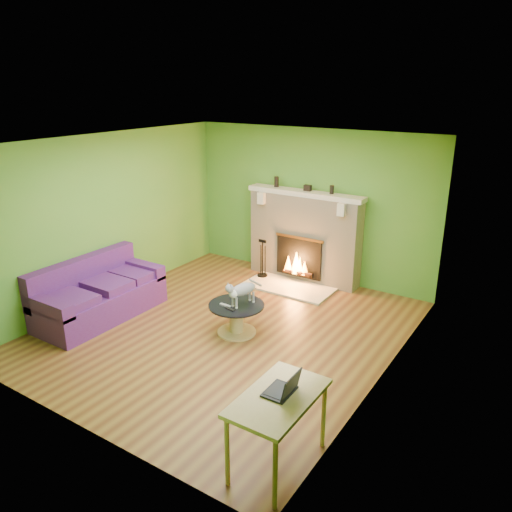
{
  "coord_description": "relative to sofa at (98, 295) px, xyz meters",
  "views": [
    {
      "loc": [
        3.8,
        -5.06,
        3.32
      ],
      "look_at": [
        0.25,
        0.4,
        1.03
      ],
      "focal_mm": 35.0,
      "sensor_mm": 36.0,
      "label": 1
    }
  ],
  "objects": [
    {
      "name": "floor",
      "position": [
        1.86,
        0.66,
        -0.33
      ],
      "size": [
        5.0,
        5.0,
        0.0
      ],
      "primitive_type": "plane",
      "color": "brown",
      "rests_on": "ground"
    },
    {
      "name": "ceiling",
      "position": [
        1.86,
        0.66,
        2.27
      ],
      "size": [
        5.0,
        5.0,
        0.0
      ],
      "primitive_type": "plane",
      "rotation": [
        3.14,
        0.0,
        0.0
      ],
      "color": "white",
      "rests_on": "wall_back"
    },
    {
      "name": "wall_back",
      "position": [
        1.86,
        3.16,
        0.97
      ],
      "size": [
        5.0,
        0.0,
        5.0
      ],
      "primitive_type": "plane",
      "rotation": [
        1.57,
        0.0,
        0.0
      ],
      "color": "#468B2D",
      "rests_on": "floor"
    },
    {
      "name": "wall_front",
      "position": [
        1.86,
        -1.84,
        0.97
      ],
      "size": [
        5.0,
        0.0,
        5.0
      ],
      "primitive_type": "plane",
      "rotation": [
        -1.57,
        0.0,
        0.0
      ],
      "color": "#468B2D",
      "rests_on": "floor"
    },
    {
      "name": "wall_left",
      "position": [
        -0.39,
        0.66,
        0.97
      ],
      "size": [
        0.0,
        5.0,
        5.0
      ],
      "primitive_type": "plane",
      "rotation": [
        1.57,
        0.0,
        1.57
      ],
      "color": "#468B2D",
      "rests_on": "floor"
    },
    {
      "name": "wall_right",
      "position": [
        4.11,
        0.66,
        0.97
      ],
      "size": [
        0.0,
        5.0,
        5.0
      ],
      "primitive_type": "plane",
      "rotation": [
        1.57,
        0.0,
        -1.57
      ],
      "color": "#468B2D",
      "rests_on": "floor"
    },
    {
      "name": "window_frame",
      "position": [
        4.1,
        -0.24,
        1.22
      ],
      "size": [
        0.0,
        1.2,
        1.2
      ],
      "primitive_type": "plane",
      "rotation": [
        1.57,
        0.0,
        -1.57
      ],
      "color": "silver",
      "rests_on": "wall_right"
    },
    {
      "name": "window_pane",
      "position": [
        4.09,
        -0.24,
        1.22
      ],
      "size": [
        0.0,
        1.06,
        1.06
      ],
      "primitive_type": "plane",
      "rotation": [
        1.57,
        0.0,
        -1.57
      ],
      "color": "white",
      "rests_on": "wall_right"
    },
    {
      "name": "fireplace",
      "position": [
        1.86,
        2.98,
        0.44
      ],
      "size": [
        2.1,
        0.46,
        1.58
      ],
      "color": "#C0B39F",
      "rests_on": "floor"
    },
    {
      "name": "hearth",
      "position": [
        1.86,
        2.46,
        -0.32
      ],
      "size": [
        1.5,
        0.75,
        0.03
      ],
      "primitive_type": "cube",
      "color": "beige",
      "rests_on": "floor"
    },
    {
      "name": "mantel",
      "position": [
        1.86,
        2.96,
        1.21
      ],
      "size": [
        2.1,
        0.28,
        0.08
      ],
      "primitive_type": "cube",
      "color": "beige",
      "rests_on": "fireplace"
    },
    {
      "name": "sofa",
      "position": [
        0.0,
        0.0,
        0.0
      ],
      "size": [
        0.88,
        1.9,
        0.85
      ],
      "color": "#49185D",
      "rests_on": "floor"
    },
    {
      "name": "coffee_table",
      "position": [
        2.05,
        0.66,
        -0.08
      ],
      "size": [
        0.77,
        0.77,
        0.44
      ],
      "color": "tan",
      "rests_on": "floor"
    },
    {
      "name": "desk",
      "position": [
        3.81,
        -1.2,
        0.31
      ],
      "size": [
        0.57,
        0.99,
        0.73
      ],
      "color": "tan",
      "rests_on": "floor"
    },
    {
      "name": "cat",
      "position": [
        2.13,
        0.71,
        0.29
      ],
      "size": [
        0.38,
        0.63,
        0.37
      ],
      "primitive_type": null,
      "rotation": [
        0.0,
        0.0,
        -0.3
      ],
      "color": "slate",
      "rests_on": "coffee_table"
    },
    {
      "name": "remote_silver",
      "position": [
        1.95,
        0.54,
        0.11
      ],
      "size": [
        0.17,
        0.05,
        0.02
      ],
      "primitive_type": "cube",
      "rotation": [
        0.0,
        0.0,
        -0.04
      ],
      "color": "gray",
      "rests_on": "coffee_table"
    },
    {
      "name": "remote_black",
      "position": [
        2.07,
        0.48,
        0.11
      ],
      "size": [
        0.17,
        0.07,
        0.02
      ],
      "primitive_type": "cube",
      "rotation": [
        0.0,
        0.0,
        -0.2
      ],
      "color": "black",
      "rests_on": "coffee_table"
    },
    {
      "name": "laptop",
      "position": [
        3.79,
        -1.15,
        0.52
      ],
      "size": [
        0.27,
        0.31,
        0.23
      ],
      "primitive_type": null,
      "rotation": [
        0.0,
        0.0,
        0.02
      ],
      "color": "black",
      "rests_on": "desk"
    },
    {
      "name": "fire_tools",
      "position": [
        1.23,
        2.61,
        0.04
      ],
      "size": [
        0.18,
        0.18,
        0.68
      ],
      "primitive_type": null,
      "color": "black",
      "rests_on": "hearth"
    },
    {
      "name": "mantel_vase_left",
      "position": [
        1.28,
        2.99,
        1.34
      ],
      "size": [
        0.08,
        0.08,
        0.18
      ],
      "primitive_type": "cylinder",
      "color": "black",
      "rests_on": "mantel"
    },
    {
      "name": "mantel_vase_right",
      "position": [
        2.33,
        2.99,
        1.32
      ],
      "size": [
        0.07,
        0.07,
        0.14
      ],
      "primitive_type": "cylinder",
      "color": "black",
      "rests_on": "mantel"
    },
    {
      "name": "mantel_box",
      "position": [
        1.89,
        2.99,
        1.3
      ],
      "size": [
        0.12,
        0.08,
        0.1
      ],
      "primitive_type": "cube",
      "color": "black",
      "rests_on": "mantel"
    }
  ]
}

